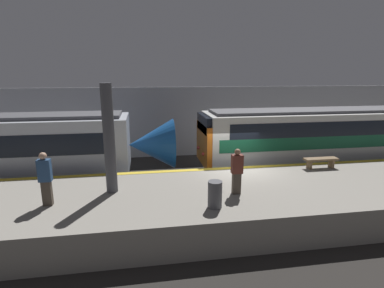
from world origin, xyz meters
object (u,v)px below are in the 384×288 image
person_waiting (45,178)px  platform_bench (321,161)px  support_pillar_near (109,139)px  train_boxy (347,138)px  person_walking (237,170)px  trash_bin (215,194)px

person_waiting → platform_bench: person_waiting is taller
support_pillar_near → train_boxy: size_ratio=0.23×
person_walking → platform_bench: 5.03m
support_pillar_near → person_walking: support_pillar_near is taller
train_boxy → trash_bin: train_boxy is taller
train_boxy → person_waiting: 15.03m
person_waiting → person_walking: (6.16, -0.05, -0.08)m
train_boxy → person_walking: train_boxy is taller
platform_bench → trash_bin: 6.33m
person_waiting → trash_bin: size_ratio=2.03×
person_waiting → trash_bin: person_waiting is taller
support_pillar_near → person_walking: (4.26, -0.88, -1.04)m
person_waiting → platform_bench: bearing=11.2°
support_pillar_near → trash_bin: 4.02m
person_walking → trash_bin: 1.44m
person_walking → platform_bench: bearing=25.6°
support_pillar_near → person_waiting: (-1.90, -0.83, -0.97)m
train_boxy → person_waiting: size_ratio=9.53×
person_walking → person_waiting: bearing=179.6°
train_boxy → platform_bench: 4.61m
train_boxy → person_waiting: train_boxy is taller
support_pillar_near → person_waiting: 2.29m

